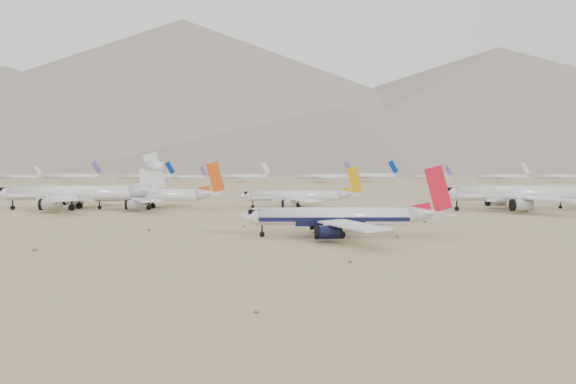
# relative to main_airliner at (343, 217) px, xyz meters

# --- Properties ---
(ground) EXTENTS (7000.00, 7000.00, 0.00)m
(ground) POSITION_rel_main_airliner_xyz_m (-13.15, -3.14, -4.20)
(ground) COLOR #8F7553
(ground) RESTS_ON ground
(main_airliner) EXTENTS (43.34, 42.33, 15.29)m
(main_airliner) POSITION_rel_main_airliner_xyz_m (0.00, 0.00, 0.00)
(main_airliner) COLOR silver
(main_airliner) RESTS_ON ground
(row2_navy_widebody) EXTENTS (55.58, 54.35, 19.77)m
(row2_navy_widebody) POSITION_rel_main_airliner_xyz_m (66.64, 63.24, 1.32)
(row2_navy_widebody) COLOR silver
(row2_navy_widebody) RESTS_ON ground
(row2_gold_tail) EXTENTS (41.19, 40.28, 14.67)m
(row2_gold_tail) POSITION_rel_main_airliner_xyz_m (-6.20, 76.06, -0.10)
(row2_gold_tail) COLOR silver
(row2_gold_tail) RESTS_ON ground
(row2_orange_tail) EXTENTS (45.42, 44.43, 16.20)m
(row2_orange_tail) POSITION_rel_main_airliner_xyz_m (-56.11, 71.89, 0.34)
(row2_orange_tail) COLOR silver
(row2_orange_tail) RESTS_ON ground
(row2_white_trijet) EXTENTS (54.78, 53.54, 19.41)m
(row2_white_trijet) POSITION_rel_main_airliner_xyz_m (-79.95, 70.14, 1.42)
(row2_white_trijet) COLOR silver
(row2_white_trijet) RESTS_ON ground
(distant_storage_row) EXTENTS (616.50, 59.53, 15.77)m
(distant_storage_row) POSITION_rel_main_airliner_xyz_m (26.65, 339.36, 0.29)
(distant_storage_row) COLOR silver
(distant_storage_row) RESTS_ON ground
(mountain_range) EXTENTS (7354.00, 3024.00, 470.00)m
(mountain_range) POSITION_rel_main_airliner_xyz_m (57.03, 1644.87, 186.11)
(mountain_range) COLOR slate
(mountain_range) RESTS_ON ground
(foothills) EXTENTS (4637.50, 1395.00, 155.00)m
(foothills) POSITION_rel_main_airliner_xyz_m (513.53, 1096.86, 62.95)
(foothills) COLOR slate
(foothills) RESTS_ON ground
(desert_scrub) EXTENTS (264.45, 121.67, 0.63)m
(desert_scrub) POSITION_rel_main_airliner_xyz_m (-3.67, -30.83, -3.92)
(desert_scrub) COLOR brown
(desert_scrub) RESTS_ON ground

